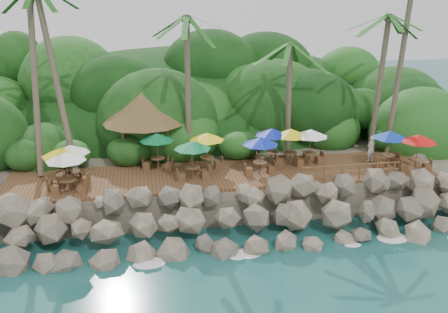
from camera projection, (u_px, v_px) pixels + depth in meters
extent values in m
plane|color=#19514F|center=(244.00, 256.00, 24.79)|extent=(140.00, 140.00, 0.00)
cube|color=gray|center=(203.00, 145.00, 39.39)|extent=(32.00, 25.20, 2.10)
ellipsoid|color=#143811|center=(194.00, 133.00, 46.73)|extent=(44.80, 28.00, 15.40)
cube|color=brown|center=(224.00, 175.00, 29.69)|extent=(26.00, 5.00, 0.20)
ellipsoid|color=white|center=(63.00, 268.00, 23.63)|extent=(1.20, 0.80, 0.06)
ellipsoid|color=white|center=(125.00, 263.00, 24.11)|extent=(1.20, 0.80, 0.06)
ellipsoid|color=white|center=(185.00, 257.00, 24.58)|extent=(1.20, 0.80, 0.06)
ellipsoid|color=white|center=(242.00, 252.00, 25.06)|extent=(1.20, 0.80, 0.06)
ellipsoid|color=white|center=(298.00, 248.00, 25.54)|extent=(1.20, 0.80, 0.06)
ellipsoid|color=white|center=(351.00, 243.00, 26.02)|extent=(1.20, 0.80, 0.06)
ellipsoid|color=white|center=(402.00, 238.00, 26.50)|extent=(1.20, 0.80, 0.06)
cylinder|color=brown|center=(56.00, 81.00, 28.64)|extent=(1.93, 2.07, 10.99)
cylinder|color=brown|center=(34.00, 67.00, 28.09)|extent=(0.71, 2.69, 12.73)
cylinder|color=brown|center=(188.00, 92.00, 30.34)|extent=(0.44, 0.62, 9.22)
ellipsoid|color=#23601E|center=(186.00, 16.00, 28.86)|extent=(6.00, 6.00, 2.40)
cylinder|color=brown|center=(289.00, 100.00, 32.38)|extent=(0.79, 0.94, 7.47)
ellipsoid|color=#23601E|center=(291.00, 43.00, 31.18)|extent=(6.00, 6.00, 2.40)
cylinder|color=brown|center=(400.00, 67.00, 32.00)|extent=(1.44, 1.25, 11.78)
cylinder|color=brown|center=(379.00, 86.00, 32.25)|extent=(0.58, 0.91, 9.21)
ellipsoid|color=#23601E|center=(387.00, 15.00, 30.77)|extent=(6.00, 6.00, 2.40)
cylinder|color=brown|center=(124.00, 147.00, 30.81)|extent=(0.16, 0.16, 2.40)
cylinder|color=brown|center=(168.00, 145.00, 31.26)|extent=(0.16, 0.16, 2.40)
cylinder|color=brown|center=(125.00, 135.00, 33.42)|extent=(0.16, 0.16, 2.40)
cylinder|color=brown|center=(165.00, 133.00, 33.87)|extent=(0.16, 0.16, 2.40)
cone|color=brown|center=(144.00, 106.00, 31.60)|extent=(5.51, 5.51, 2.20)
cylinder|color=brown|center=(207.00, 163.00, 30.29)|extent=(0.08, 0.08, 0.77)
cylinder|color=brown|center=(207.00, 157.00, 30.16)|extent=(0.88, 0.88, 0.05)
cylinder|color=brown|center=(207.00, 152.00, 30.04)|extent=(0.05, 0.05, 2.30)
cone|color=yellow|center=(207.00, 136.00, 29.73)|extent=(2.19, 2.19, 0.47)
cube|color=brown|center=(196.00, 166.00, 30.20)|extent=(0.45, 0.45, 0.48)
cube|color=brown|center=(219.00, 165.00, 30.47)|extent=(0.45, 0.45, 0.48)
cylinder|color=brown|center=(387.00, 161.00, 30.70)|extent=(0.08, 0.08, 0.77)
cylinder|color=brown|center=(388.00, 155.00, 30.58)|extent=(0.88, 0.88, 0.05)
cylinder|color=brown|center=(388.00, 149.00, 30.46)|extent=(0.05, 0.05, 2.30)
cone|color=#0C2EA8|center=(390.00, 134.00, 30.14)|extent=(2.19, 2.19, 0.47)
cube|color=brown|center=(379.00, 165.00, 30.37)|extent=(0.58, 0.58, 0.48)
cube|color=brown|center=(394.00, 161.00, 31.13)|extent=(0.58, 0.58, 0.48)
cylinder|color=brown|center=(64.00, 181.00, 27.40)|extent=(0.08, 0.08, 0.77)
cylinder|color=brown|center=(64.00, 175.00, 27.28)|extent=(0.88, 0.88, 0.05)
cylinder|color=brown|center=(63.00, 168.00, 27.16)|extent=(0.05, 0.05, 2.30)
cone|color=yellow|center=(61.00, 152.00, 26.84)|extent=(2.19, 2.19, 0.47)
cube|color=brown|center=(51.00, 186.00, 27.08)|extent=(0.57, 0.57, 0.48)
cube|color=brown|center=(77.00, 181.00, 27.82)|extent=(0.57, 0.57, 0.48)
cylinder|color=brown|center=(158.00, 164.00, 30.17)|extent=(0.08, 0.08, 0.77)
cylinder|color=brown|center=(158.00, 158.00, 30.04)|extent=(0.88, 0.88, 0.05)
cylinder|color=brown|center=(158.00, 152.00, 29.92)|extent=(0.05, 0.05, 2.30)
cone|color=#0B6834|center=(157.00, 137.00, 29.61)|extent=(2.19, 2.19, 0.47)
cube|color=brown|center=(147.00, 165.00, 30.36)|extent=(0.57, 0.57, 0.48)
cube|color=brown|center=(169.00, 167.00, 30.07)|extent=(0.57, 0.57, 0.48)
cylinder|color=brown|center=(309.00, 159.00, 31.03)|extent=(0.08, 0.08, 0.77)
cylinder|color=brown|center=(310.00, 153.00, 30.91)|extent=(0.88, 0.88, 0.05)
cylinder|color=brown|center=(310.00, 148.00, 30.79)|extent=(0.05, 0.05, 2.30)
cone|color=white|center=(311.00, 133.00, 30.47)|extent=(2.19, 2.19, 0.47)
cube|color=brown|center=(299.00, 163.00, 30.83)|extent=(0.52, 0.52, 0.48)
cube|color=brown|center=(319.00, 160.00, 31.34)|extent=(0.52, 0.52, 0.48)
cylinder|color=brown|center=(193.00, 173.00, 28.60)|extent=(0.08, 0.08, 0.77)
cylinder|color=brown|center=(193.00, 167.00, 28.48)|extent=(0.88, 0.88, 0.05)
cylinder|color=brown|center=(193.00, 161.00, 28.36)|extent=(0.05, 0.05, 2.30)
cone|color=#0C743F|center=(192.00, 145.00, 28.04)|extent=(2.19, 2.19, 0.47)
cube|color=brown|center=(181.00, 177.00, 28.45)|extent=(0.49, 0.49, 0.48)
cube|color=brown|center=(205.00, 174.00, 28.86)|extent=(0.49, 0.49, 0.48)
cylinder|color=brown|center=(290.00, 158.00, 31.15)|extent=(0.08, 0.08, 0.77)
cylinder|color=brown|center=(290.00, 153.00, 31.02)|extent=(0.88, 0.88, 0.05)
cylinder|color=brown|center=(290.00, 147.00, 30.90)|extent=(0.05, 0.05, 2.30)
cone|color=yellow|center=(291.00, 132.00, 30.58)|extent=(2.19, 2.19, 0.47)
cube|color=brown|center=(279.00, 161.00, 31.07)|extent=(0.44, 0.44, 0.48)
cube|color=brown|center=(301.00, 160.00, 31.31)|extent=(0.44, 0.44, 0.48)
cylinder|color=brown|center=(260.00, 168.00, 29.39)|extent=(0.08, 0.08, 0.77)
cylinder|color=brown|center=(260.00, 162.00, 29.26)|extent=(0.88, 0.88, 0.05)
cylinder|color=brown|center=(260.00, 157.00, 29.14)|extent=(0.05, 0.05, 2.30)
cone|color=#0C22A8|center=(261.00, 141.00, 28.82)|extent=(2.19, 2.19, 0.47)
cube|color=brown|center=(248.00, 172.00, 29.26)|extent=(0.47, 0.47, 0.48)
cube|color=brown|center=(271.00, 170.00, 29.61)|extent=(0.47, 0.47, 0.48)
cylinder|color=brown|center=(69.00, 187.00, 26.61)|extent=(0.08, 0.08, 0.77)
cylinder|color=brown|center=(68.00, 180.00, 26.48)|extent=(0.88, 0.88, 0.05)
cylinder|color=brown|center=(67.00, 174.00, 26.36)|extent=(0.05, 0.05, 2.30)
cone|color=white|center=(66.00, 157.00, 26.04)|extent=(2.19, 2.19, 0.47)
cube|color=brown|center=(56.00, 189.00, 26.64)|extent=(0.50, 0.50, 0.48)
cube|color=brown|center=(82.00, 189.00, 26.67)|extent=(0.50, 0.50, 0.48)
cylinder|color=brown|center=(271.00, 158.00, 31.26)|extent=(0.08, 0.08, 0.77)
cylinder|color=brown|center=(272.00, 152.00, 31.13)|extent=(0.88, 0.88, 0.05)
cylinder|color=brown|center=(272.00, 147.00, 31.02)|extent=(0.05, 0.05, 2.30)
cone|color=#0C19A3|center=(272.00, 132.00, 30.70)|extent=(2.19, 2.19, 0.47)
cube|color=brown|center=(260.00, 160.00, 31.22)|extent=(0.46, 0.46, 0.48)
cube|color=brown|center=(282.00, 160.00, 31.39)|extent=(0.46, 0.46, 0.48)
cylinder|color=brown|center=(415.00, 165.00, 29.92)|extent=(0.08, 0.08, 0.77)
cylinder|color=brown|center=(416.00, 159.00, 29.79)|extent=(0.88, 0.88, 0.05)
cylinder|color=brown|center=(417.00, 154.00, 29.68)|extent=(0.05, 0.05, 2.30)
cone|color=red|center=(419.00, 138.00, 29.36)|extent=(2.19, 2.19, 0.47)
cube|color=brown|center=(403.00, 168.00, 29.95)|extent=(0.50, 0.50, 0.48)
cube|color=brown|center=(427.00, 167.00, 29.98)|extent=(0.50, 0.50, 0.48)
cylinder|color=brown|center=(73.00, 178.00, 27.87)|extent=(0.08, 0.08, 0.77)
cylinder|color=brown|center=(73.00, 171.00, 27.74)|extent=(0.88, 0.88, 0.05)
cylinder|color=brown|center=(72.00, 165.00, 27.63)|extent=(0.05, 0.05, 2.30)
cone|color=silver|center=(70.00, 149.00, 27.31)|extent=(2.19, 2.19, 0.47)
cube|color=brown|center=(62.00, 179.00, 28.05)|extent=(0.57, 0.57, 0.48)
cube|color=brown|center=(85.00, 181.00, 27.78)|extent=(0.57, 0.57, 0.48)
cylinder|color=brown|center=(306.00, 175.00, 28.01)|extent=(0.10, 0.10, 1.00)
cylinder|color=brown|center=(324.00, 174.00, 28.19)|extent=(0.10, 0.10, 1.00)
cylinder|color=brown|center=(342.00, 173.00, 28.37)|extent=(0.10, 0.10, 1.00)
cylinder|color=brown|center=(360.00, 172.00, 28.54)|extent=(0.10, 0.10, 1.00)
cylinder|color=brown|center=(377.00, 170.00, 28.72)|extent=(0.10, 0.10, 1.00)
cylinder|color=brown|center=(394.00, 169.00, 28.89)|extent=(0.10, 0.10, 1.00)
cube|color=brown|center=(352.00, 165.00, 28.31)|extent=(6.10, 0.06, 0.06)
cube|color=brown|center=(351.00, 171.00, 28.44)|extent=(6.10, 0.06, 0.06)
imported|color=white|center=(371.00, 149.00, 31.53)|extent=(0.70, 0.55, 1.70)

